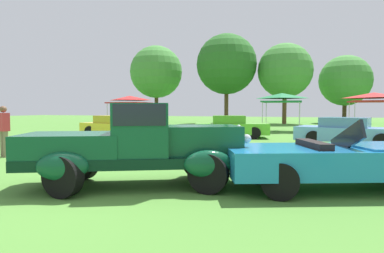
# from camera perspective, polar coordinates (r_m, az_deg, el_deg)

# --- Properties ---
(ground_plane) EXTENTS (120.00, 120.00, 0.00)m
(ground_plane) POSITION_cam_1_polar(r_m,az_deg,el_deg) (6.71, -15.11, -10.63)
(ground_plane) COLOR #4C8433
(feature_pickup_truck) EXTENTS (4.60, 3.20, 1.70)m
(feature_pickup_truck) POSITION_cam_1_polar(r_m,az_deg,el_deg) (6.61, -9.70, -3.14)
(feature_pickup_truck) COLOR black
(feature_pickup_truck) RESTS_ON ground_plane
(neighbor_convertible) EXTENTS (4.70, 3.17, 1.40)m
(neighbor_convertible) POSITION_cam_1_polar(r_m,az_deg,el_deg) (7.03, 24.92, -5.39)
(neighbor_convertible) COLOR #1E7AB7
(neighbor_convertible) RESTS_ON ground_plane
(show_car_yellow) EXTENTS (4.73, 2.80, 1.22)m
(show_car_yellow) POSITION_cam_1_polar(r_m,az_deg,el_deg) (18.19, -13.41, -0.03)
(show_car_yellow) COLOR yellow
(show_car_yellow) RESTS_ON ground_plane
(show_car_lime) EXTENTS (4.23, 2.68, 1.22)m
(show_car_lime) POSITION_cam_1_polar(r_m,az_deg,el_deg) (17.64, 6.97, -0.07)
(show_car_lime) COLOR #60C62D
(show_car_lime) RESTS_ON ground_plane
(show_car_skyblue) EXTENTS (4.58, 2.79, 1.22)m
(show_car_skyblue) POSITION_cam_1_polar(r_m,az_deg,el_deg) (15.32, 26.14, -0.86)
(show_car_skyblue) COLOR #669EDB
(show_car_skyblue) RESTS_ON ground_plane
(spectator_near_truck) EXTENTS (0.45, 0.35, 1.69)m
(spectator_near_truck) POSITION_cam_1_polar(r_m,az_deg,el_deg) (12.18, -30.64, -0.45)
(spectator_near_truck) COLOR #7F7056
(spectator_near_truck) RESTS_ON ground_plane
(canopy_tent_left_field) EXTENTS (3.00, 3.00, 2.71)m
(canopy_tent_left_field) POSITION_cam_1_polar(r_m,az_deg,el_deg) (27.84, -11.11, 4.83)
(canopy_tent_left_field) COLOR #B7B7BC
(canopy_tent_left_field) RESTS_ON ground_plane
(canopy_tent_center_field) EXTENTS (2.69, 2.69, 2.71)m
(canopy_tent_center_field) POSITION_cam_1_polar(r_m,az_deg,el_deg) (23.55, 15.80, 5.08)
(canopy_tent_center_field) COLOR #B7B7BC
(canopy_tent_center_field) RESTS_ON ground_plane
(canopy_tent_right_field) EXTENTS (3.01, 3.01, 2.71)m
(canopy_tent_right_field) POSITION_cam_1_polar(r_m,az_deg,el_deg) (25.08, 29.83, 4.66)
(canopy_tent_right_field) COLOR #B7B7BC
(canopy_tent_right_field) RESTS_ON ground_plane
(treeline_far_left) EXTENTS (6.04, 6.04, 8.90)m
(treeline_far_left) POSITION_cam_1_polar(r_m,az_deg,el_deg) (37.81, -6.42, 9.65)
(treeline_far_left) COLOR #47331E
(treeline_far_left) RESTS_ON ground_plane
(treeline_mid_left) EXTENTS (6.51, 6.51, 9.68)m
(treeline_mid_left) POSITION_cam_1_polar(r_m,az_deg,el_deg) (35.33, 6.21, 11.00)
(treeline_mid_left) COLOR brown
(treeline_mid_left) RESTS_ON ground_plane
(treeline_center) EXTENTS (5.74, 5.74, 8.51)m
(treeline_center) POSITION_cam_1_polar(r_m,az_deg,el_deg) (35.59, 16.32, 9.56)
(treeline_center) COLOR brown
(treeline_center) RESTS_ON ground_plane
(treeline_mid_right) EXTENTS (5.59, 5.59, 7.53)m
(treeline_mid_right) POSITION_cam_1_polar(r_m,az_deg,el_deg) (39.58, 25.74, 7.40)
(treeline_mid_right) COLOR #47331E
(treeline_mid_right) RESTS_ON ground_plane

